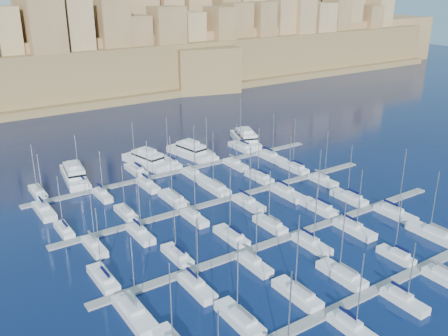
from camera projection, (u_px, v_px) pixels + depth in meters
ground at (254, 215)px, 109.32m from camera, size 600.00×600.00×0.00m
pontoon_near at (377, 289)px, 82.82m from camera, size 84.00×2.00×0.40m
pontoon_mid_near at (290, 236)px, 99.92m from camera, size 84.00×2.00×0.40m
pontoon_mid_far at (229, 198)px, 117.02m from camera, size 84.00×2.00×0.40m
pontoon_far at (183, 170)px, 134.13m from camera, size 84.00×2.00×0.40m
sailboat_1 at (240, 319)px, 74.70m from camera, size 2.96×9.86×13.84m
sailboat_2 at (297, 294)px, 80.54m from camera, size 2.90×9.67×14.96m
sailboat_3 at (342, 275)px, 85.85m from camera, size 2.92×9.74×14.62m
sailboat_4 at (396, 256)px, 91.76m from camera, size 2.24×7.48×12.49m
sailboat_5 at (432, 234)px, 99.64m from camera, size 3.17×10.56×14.20m
sailboat_8 at (353, 328)px, 72.70m from camera, size 2.53×8.43×13.76m
sailboat_9 at (404, 300)px, 79.07m from camera, size 2.39×7.97×11.61m
sailboat_12 at (103, 279)px, 84.75m from camera, size 2.74×9.13×13.96m
sailboat_13 at (177, 256)px, 91.83m from camera, size 2.54×8.48×11.58m
sailboat_14 at (232, 236)px, 98.60m from camera, size 2.80×9.32×15.34m
sailboat_15 at (270, 225)px, 103.31m from camera, size 2.61×8.71×12.83m
sailboat_16 at (319, 207)px, 111.07m from camera, size 2.91×9.70×14.57m
sailboat_17 at (349, 198)px, 115.97m from camera, size 2.86×9.53×13.77m
sailboat_18 at (135, 314)px, 75.85m from camera, size 3.26×10.86×14.46m
sailboat_19 at (196, 287)px, 82.50m from camera, size 2.71×9.03×13.89m
sailboat_20 at (254, 264)px, 89.16m from camera, size 2.47×8.23×12.32m
sailboat_21 at (311, 244)px, 95.86m from camera, size 2.71×9.02×12.57m
sailboat_22 at (354, 229)px, 101.60m from camera, size 2.88×9.59×14.03m
sailboat_23 at (395, 214)px, 108.13m from camera, size 2.94×9.81×16.05m
sailboat_24 at (64, 230)px, 101.16m from camera, size 2.26×7.54×12.60m
sailboat_25 at (126, 213)px, 108.44m from camera, size 2.45×8.15×11.82m
sailboat_26 at (173, 199)px, 115.44m from camera, size 3.01×10.02×16.03m
sailboat_27 at (215, 188)px, 121.56m from camera, size 3.12×10.41×15.04m
sailboat_28 at (259, 177)px, 127.95m from camera, size 2.74×9.14×14.12m
sailboat_29 at (294, 168)px, 134.22m from camera, size 2.81×9.35×14.55m
sailboat_30 at (94, 246)px, 94.99m from camera, size 2.53×8.42×14.59m
sailboat_31 at (140, 234)px, 99.71m from camera, size 2.66×8.85×14.48m
sailboat_32 at (194, 217)px, 106.49m from camera, size 2.50×8.32×11.59m
sailboat_33 at (248, 203)px, 113.26m from camera, size 2.85×9.48×14.81m
sailboat_34 at (286, 193)px, 118.73m from camera, size 3.05×10.18×15.56m
sailboat_35 at (323, 180)px, 125.95m from camera, size 2.57×8.56×14.14m
sailboat_36 at (38, 192)px, 118.98m from camera, size 2.58×8.61×12.82m
sailboat_37 at (80, 183)px, 124.62m from camera, size 2.76×9.21×13.24m
sailboat_38 at (136, 170)px, 132.61m from camera, size 2.86×9.55×14.10m
sailboat_39 at (169, 163)px, 138.02m from camera, size 3.02×10.07×13.90m
sailboat_40 at (208, 156)px, 143.71m from camera, size 2.55×8.51×12.26m
sailboat_41 at (242, 147)px, 150.80m from camera, size 3.02×10.05×15.74m
sailboat_42 at (44, 211)px, 109.60m from camera, size 2.98×9.93×14.33m
sailboat_43 at (103, 195)px, 117.57m from camera, size 2.36×7.87×12.02m
sailboat_44 at (148, 185)px, 123.17m from camera, size 2.64×8.79×12.62m
sailboat_45 at (194, 174)px, 129.77m from camera, size 2.76×9.20×14.32m
sailboat_46 at (235, 164)px, 136.89m from camera, size 2.65×8.82×12.70m
sailboat_47 at (271, 157)px, 142.50m from camera, size 3.09×10.32×13.86m
motor_yacht_a at (74, 174)px, 127.17m from camera, size 7.19×16.87×5.25m
motor_yacht_b at (147, 160)px, 137.60m from camera, size 8.21×16.80×5.25m
motor_yacht_c at (190, 151)px, 144.51m from camera, size 7.49×16.25×5.25m
motor_yacht_d at (246, 138)px, 156.08m from camera, size 11.11×18.60×5.25m
fortified_city at (47, 59)px, 224.69m from camera, size 460.00×108.95×59.52m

